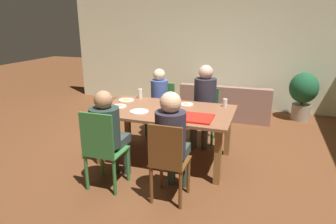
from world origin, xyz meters
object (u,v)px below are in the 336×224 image
object	(u,v)px
chair_0	(102,148)
drinking_glass_1	(140,94)
plate_0	(139,111)
person_0	(108,130)
chair_3	(205,112)
person_2	(158,97)
plate_1	(126,100)
potted_plant	(303,92)
couch	(226,104)
plate_3	(118,106)
chair_2	(161,107)
plate_2	(186,104)
person_3	(204,98)
dining_table	(166,116)
chair_1	(168,160)
pizza_box_0	(197,118)
drinking_glass_0	(225,103)
person_1	(172,136)

from	to	relation	value
chair_0	drinking_glass_1	size ratio (longest dim) A/B	6.62
plate_0	drinking_glass_1	size ratio (longest dim) A/B	1.72
person_0	chair_3	xyz separation A→B (m)	(0.80, 1.78, -0.22)
person_2	chair_3	world-z (taller)	person_2
plate_1	potted_plant	distance (m)	3.57
couch	person_0	bearing A→B (deg)	-107.22
plate_3	drinking_glass_1	xyz separation A→B (m)	(0.10, 0.55, 0.06)
chair_2	plate_0	size ratio (longest dim) A/B	3.47
plate_2	chair_2	bearing A→B (deg)	133.20
chair_2	person_3	size ratio (longest dim) A/B	0.69
person_2	plate_0	size ratio (longest dim) A/B	4.56
dining_table	chair_1	size ratio (longest dim) A/B	1.98
person_3	drinking_glass_1	xyz separation A→B (m)	(-0.96, -0.35, 0.08)
pizza_box_0	potted_plant	distance (m)	3.19
dining_table	person_0	size ratio (longest dim) A/B	1.56
plate_1	drinking_glass_1	xyz separation A→B (m)	(0.15, 0.20, 0.06)
person_0	person_2	bearing A→B (deg)	90.00
drinking_glass_0	chair_0	bearing A→B (deg)	-130.50
chair_2	person_3	world-z (taller)	person_3
plate_0	couch	bearing A→B (deg)	71.56
drinking_glass_0	pizza_box_0	bearing A→B (deg)	-110.96
dining_table	plate_3	size ratio (longest dim) A/B	8.04
person_0	pizza_box_0	world-z (taller)	person_0
person_0	chair_1	xyz separation A→B (m)	(0.80, -0.16, -0.19)
person_1	person_3	world-z (taller)	person_3
chair_3	plate_3	size ratio (longest dim) A/B	3.76
chair_3	potted_plant	distance (m)	2.29
chair_3	drinking_glass_1	xyz separation A→B (m)	(-0.96, -0.48, 0.34)
person_0	plate_1	world-z (taller)	person_0
person_2	person_3	bearing A→B (deg)	-3.71
plate_3	drinking_glass_0	world-z (taller)	drinking_glass_0
chair_2	pizza_box_0	xyz separation A→B (m)	(0.94, -1.26, 0.29)
dining_table	plate_2	world-z (taller)	plate_2
person_2	drinking_glass_0	distance (m)	1.28
plate_0	plate_2	xyz separation A→B (m)	(0.51, 0.54, 0.00)
chair_1	plate_1	bearing A→B (deg)	131.36
person_1	potted_plant	bearing A→B (deg)	64.57
chair_2	person_2	bearing A→B (deg)	-90.00
chair_3	couch	xyz separation A→B (m)	(0.16, 1.34, -0.22)
plate_3	drinking_glass_1	world-z (taller)	drinking_glass_1
chair_0	plate_0	world-z (taller)	chair_0
person_3	plate_0	size ratio (longest dim) A/B	5.00
dining_table	chair_3	distance (m)	1.03
chair_2	plate_3	xyz separation A→B (m)	(-0.25, -1.09, 0.29)
person_3	drinking_glass_0	world-z (taller)	person_3
drinking_glass_0	potted_plant	world-z (taller)	potted_plant
person_1	chair_0	bearing A→B (deg)	-171.27
drinking_glass_1	plate_1	bearing A→B (deg)	-125.55
person_0	drinking_glass_0	distance (m)	1.72
pizza_box_0	drinking_glass_1	xyz separation A→B (m)	(-1.09, 0.72, 0.06)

